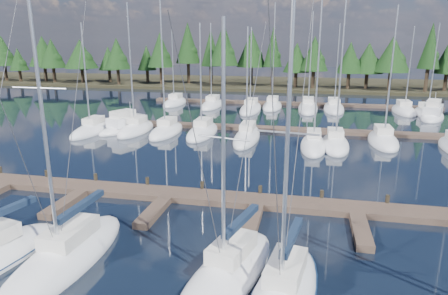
% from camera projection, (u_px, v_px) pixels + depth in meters
% --- Properties ---
extents(ground, '(260.00, 260.00, 0.00)m').
position_uv_depth(ground, '(274.00, 154.00, 37.09)').
color(ground, black).
rests_on(ground, ground).
extents(far_shore, '(220.00, 30.00, 0.60)m').
position_uv_depth(far_shore, '(297.00, 84.00, 93.70)').
color(far_shore, '#292617').
rests_on(far_shore, ground).
extents(main_dock, '(44.00, 6.13, 0.90)m').
position_uv_depth(main_dock, '(257.00, 205.00, 25.10)').
color(main_dock, brown).
rests_on(main_dock, ground).
extents(back_docks, '(50.00, 21.80, 0.40)m').
position_uv_depth(back_docks, '(287.00, 115.00, 55.54)').
color(back_docks, brown).
rests_on(back_docks, ground).
extents(front_sailboat_2, '(3.08, 9.24, 15.16)m').
position_uv_depth(front_sailboat_2, '(67.00, 256.00, 18.99)').
color(front_sailboat_2, white).
rests_on(front_sailboat_2, ground).
extents(front_sailboat_3, '(4.51, 8.63, 11.89)m').
position_uv_depth(front_sailboat_3, '(228.00, 273.00, 17.62)').
color(front_sailboat_3, white).
rests_on(front_sailboat_3, ground).
extents(back_sailboat_rows, '(47.04, 33.00, 16.46)m').
position_uv_depth(back_sailboat_rows, '(286.00, 120.00, 51.52)').
color(back_sailboat_rows, white).
rests_on(back_sailboat_rows, ground).
extents(motor_yacht_left, '(5.31, 8.34, 3.95)m').
position_uv_depth(motor_yacht_left, '(126.00, 127.00, 46.80)').
color(motor_yacht_left, white).
rests_on(motor_yacht_left, ground).
extents(motor_yacht_right, '(5.54, 8.90, 4.22)m').
position_uv_depth(motor_yacht_right, '(432.00, 115.00, 53.97)').
color(motor_yacht_right, white).
rests_on(motor_yacht_right, ground).
extents(tree_line, '(183.12, 11.33, 13.52)m').
position_uv_depth(tree_line, '(288.00, 55.00, 82.93)').
color(tree_line, black).
rests_on(tree_line, far_shore).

